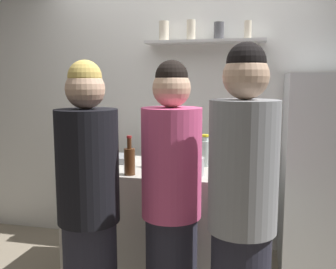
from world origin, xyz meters
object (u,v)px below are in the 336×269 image
object	(u,v)px
person_blonde	(89,214)
baking_pan	(110,158)
wine_bottle_green_glass	(242,156)
utensil_holder	(196,166)
wine_bottle_pale_glass	(184,149)
person_pink_top	(171,209)
water_bottle_plastic	(205,152)
wine_bottle_dark_glass	(163,152)
person_grey_hoodie	(242,221)
refrigerator	(324,177)
wine_bottle_amber_glass	(130,160)

from	to	relation	value
person_blonde	baking_pan	bearing A→B (deg)	112.36
baking_pan	wine_bottle_green_glass	bearing A→B (deg)	-6.02
utensil_holder	wine_bottle_pale_glass	xyz separation A→B (m)	(-0.17, 0.43, 0.04)
utensil_holder	person_pink_top	xyz separation A→B (m)	(-0.06, -0.50, -0.14)
water_bottle_plastic	person_blonde	distance (m)	1.13
utensil_holder	wine_bottle_green_glass	size ratio (longest dim) A/B	0.72
wine_bottle_dark_glass	water_bottle_plastic	bearing A→B (deg)	23.22
wine_bottle_green_glass	person_blonde	xyz separation A→B (m)	(-0.79, -0.87, -0.19)
water_bottle_plastic	person_grey_hoodie	world-z (taller)	person_grey_hoodie
refrigerator	utensil_holder	xyz separation A→B (m)	(-0.93, -0.57, 0.16)
baking_pan	person_blonde	bearing A→B (deg)	-74.64
refrigerator	person_blonde	size ratio (longest dim) A/B	0.97
person_grey_hoodie	wine_bottle_pale_glass	bearing A→B (deg)	-38.47
wine_bottle_dark_glass	person_pink_top	world-z (taller)	person_pink_top
wine_bottle_amber_glass	wine_bottle_pale_glass	bearing A→B (deg)	62.00
utensil_holder	person_blonde	bearing A→B (deg)	-125.65
baking_pan	wine_bottle_pale_glass	bearing A→B (deg)	12.04
wine_bottle_green_glass	person_grey_hoodie	size ratio (longest dim) A/B	0.17
wine_bottle_amber_glass	person_blonde	distance (m)	0.62
wine_bottle_amber_glass	person_blonde	bearing A→B (deg)	-93.61
baking_pan	wine_bottle_dark_glass	bearing A→B (deg)	-15.03
wine_bottle_dark_glass	wine_bottle_green_glass	xyz separation A→B (m)	(0.58, 0.02, -0.01)
person_grey_hoodie	utensil_holder	bearing A→B (deg)	-36.81
person_blonde	utensil_holder	bearing A→B (deg)	61.34
baking_pan	person_grey_hoodie	xyz separation A→B (m)	(1.10, -1.01, -0.07)
utensil_holder	wine_bottle_dark_glass	bearing A→B (deg)	147.42
baking_pan	person_grey_hoodie	bearing A→B (deg)	-42.48
wine_bottle_green_glass	person_blonde	distance (m)	1.20
water_bottle_plastic	person_pink_top	bearing A→B (deg)	-95.80
refrigerator	baking_pan	bearing A→B (deg)	-171.13
wine_bottle_pale_glass	person_blonde	world-z (taller)	person_blonde
refrigerator	wine_bottle_pale_glass	bearing A→B (deg)	-172.85
wine_bottle_pale_glass	person_grey_hoodie	size ratio (longest dim) A/B	0.17
baking_pan	person_grey_hoodie	distance (m)	1.50
wine_bottle_amber_glass	person_pink_top	bearing A→B (deg)	-46.33
utensil_holder	person_grey_hoodie	bearing A→B (deg)	-63.92
water_bottle_plastic	person_blonde	bearing A→B (deg)	-117.33
wine_bottle_pale_glass	person_grey_hoodie	xyz separation A→B (m)	(0.52, -1.13, -0.14)
refrigerator	wine_bottle_pale_glass	xyz separation A→B (m)	(-1.10, -0.14, 0.20)
wine_bottle_dark_glass	person_grey_hoodie	distance (m)	1.09
utensil_holder	person_pink_top	distance (m)	0.53
person_blonde	person_pink_top	bearing A→B (deg)	29.49
water_bottle_plastic	person_grey_hoodie	bearing A→B (deg)	-72.36
wine_bottle_green_glass	person_pink_top	size ratio (longest dim) A/B	0.18
baking_pan	water_bottle_plastic	distance (m)	0.79
wine_bottle_pale_glass	person_blonde	bearing A→B (deg)	-105.87
refrigerator	wine_bottle_dark_glass	distance (m)	1.29
baking_pan	utensil_holder	bearing A→B (deg)	-22.03
refrigerator	utensil_holder	world-z (taller)	refrigerator
utensil_holder	wine_bottle_green_glass	xyz separation A→B (m)	(0.30, 0.19, 0.05)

